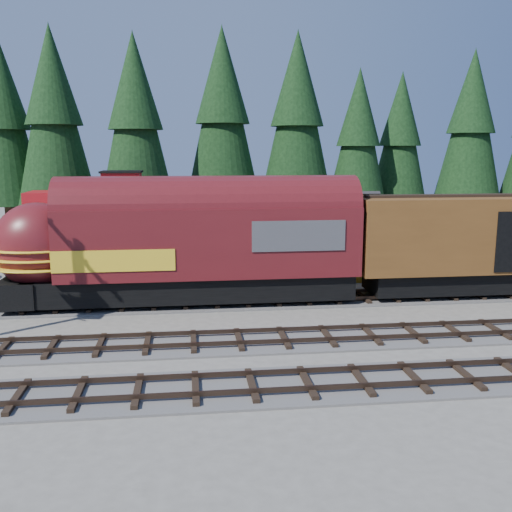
{
  "coord_description": "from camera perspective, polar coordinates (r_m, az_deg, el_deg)",
  "views": [
    {
      "loc": [
        -4.34,
        -23.53,
        7.52
      ],
      "look_at": [
        -1.0,
        4.0,
        2.37
      ],
      "focal_mm": 40.0,
      "sensor_mm": 36.0,
      "label": 1
    }
  ],
  "objects": [
    {
      "name": "conifer_backdrop",
      "position": [
        49.08,
        3.46,
        13.11
      ],
      "size": [
        79.32,
        21.82,
        15.38
      ],
      "color": "black",
      "rests_on": "ground"
    },
    {
      "name": "track_siding",
      "position": [
        31.93,
        20.03,
        -3.64
      ],
      "size": [
        68.0,
        3.2,
        0.33
      ],
      "color": "#4C4947",
      "rests_on": "ground"
    },
    {
      "name": "locomotive",
      "position": [
        27.95,
        -8.41,
        0.64
      ],
      "size": [
        17.69,
        3.52,
        4.81
      ],
      "color": "black",
      "rests_on": "ground"
    },
    {
      "name": "caboose",
      "position": [
        42.17,
        -14.49,
        3.73
      ],
      "size": [
        10.86,
        3.15,
        5.65
      ],
      "color": "black",
      "rests_on": "ground"
    },
    {
      "name": "boxcar",
      "position": [
        32.27,
        23.27,
        1.41
      ],
      "size": [
        15.48,
        3.32,
        4.86
      ],
      "color": "black",
      "rests_on": "ground"
    },
    {
      "name": "track_spur",
      "position": [
        42.57,
        -14.46,
        0.09
      ],
      "size": [
        32.0,
        3.2,
        0.33
      ],
      "color": "#4C4947",
      "rests_on": "ground"
    },
    {
      "name": "ground",
      "position": [
        25.08,
        3.39,
        -6.94
      ],
      "size": [
        120.0,
        120.0,
        0.0
      ],
      "primitive_type": "plane",
      "color": "#6B665B",
      "rests_on": "ground"
    },
    {
      "name": "depot",
      "position": [
        34.61,
        0.34,
        2.96
      ],
      "size": [
        12.8,
        7.0,
        5.3
      ],
      "color": "gold",
      "rests_on": "ground"
    },
    {
      "name": "pickup_truck_a",
      "position": [
        32.13,
        -18.82,
        -2.18
      ],
      "size": [
        5.84,
        3.36,
        1.53
      ],
      "primitive_type": "imported",
      "rotation": [
        0.0,
        0.0,
        1.73
      ],
      "color": "black",
      "rests_on": "ground"
    }
  ]
}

